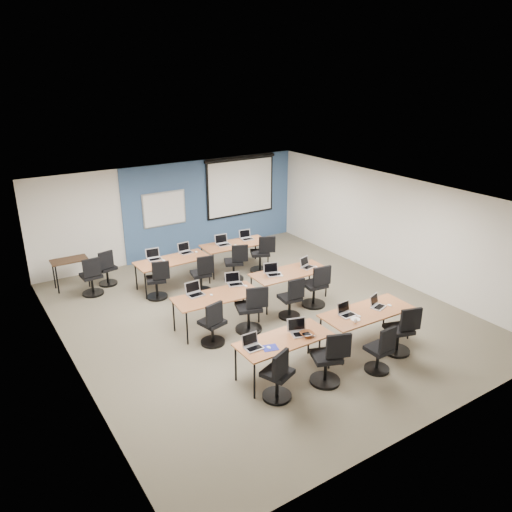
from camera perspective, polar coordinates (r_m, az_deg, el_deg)
floor at (r=11.25m, az=0.41°, el=-6.67°), size 8.00×9.00×0.02m
ceiling at (r=10.28m, az=0.45°, el=6.78°), size 8.00×9.00×0.02m
wall_back at (r=14.47m, az=-9.44°, el=5.17°), size 8.00×0.04×2.70m
wall_front at (r=7.72m, az=19.42°, el=-10.43°), size 8.00×0.04×2.70m
wall_left at (r=9.30m, az=-20.73°, el=-5.08°), size 0.04×9.00×2.70m
wall_right at (r=13.20m, az=15.13°, el=3.17°), size 0.04×9.00×2.70m
blue_accent_panel at (r=14.97m, az=-5.00°, el=5.90°), size 5.50×0.04×2.70m
whiteboard at (r=14.27m, az=-10.44°, el=5.30°), size 1.28×0.03×0.98m
projector_screen at (r=15.24m, az=-1.77°, el=8.32°), size 2.40×0.10×1.82m
training_table_front_left at (r=8.90m, az=3.21°, el=-9.69°), size 1.75×0.73×0.73m
training_table_front_right at (r=10.05m, az=12.57°, el=-6.38°), size 1.89×0.79×0.73m
training_table_mid_left at (r=10.48m, az=-4.52°, el=-4.74°), size 1.82×0.76×0.73m
training_table_mid_right at (r=11.64m, az=3.88°, el=-2.00°), size 1.84×0.77×0.73m
training_table_back_left at (r=12.50m, az=-9.52°, el=-0.59°), size 1.82×0.76×0.73m
training_table_back_right at (r=13.45m, az=-2.38°, el=1.25°), size 1.83×0.76×0.73m
laptop_0 at (r=8.59m, az=-0.42°, el=-10.08°), size 0.30×0.26×0.23m
mouse_0 at (r=8.60m, az=1.47°, el=-10.40°), size 0.09×0.11×0.03m
task_chair_0 at (r=8.44m, az=2.52°, el=-13.82°), size 0.53×0.50×0.98m
laptop_1 at (r=9.03m, az=4.99°, el=-8.44°), size 0.35×0.29×0.26m
mouse_1 at (r=9.01m, az=6.55°, el=-8.99°), size 0.09×0.11×0.03m
task_chair_1 at (r=8.90m, az=8.31°, el=-11.91°), size 0.57×0.54×1.02m
laptop_2 at (r=9.79m, az=10.28°, el=-6.30°), size 0.31×0.26×0.24m
mouse_2 at (r=9.78m, az=11.70°, el=-6.74°), size 0.06×0.09×0.03m
task_chair_2 at (r=9.39m, az=14.04°, el=-10.71°), size 0.46×0.46×0.95m
laptop_3 at (r=10.22m, az=13.66°, el=-5.35°), size 0.30×0.26×0.23m
mouse_3 at (r=10.34m, az=15.02°, el=-5.46°), size 0.10×0.12×0.04m
task_chair_3 at (r=10.04m, az=16.24°, el=-8.56°), size 0.54×0.52×1.00m
laptop_4 at (r=10.52m, az=-7.03°, el=-4.06°), size 0.34×0.29×0.26m
mouse_4 at (r=10.47m, az=-5.12°, el=-4.44°), size 0.07×0.10×0.03m
task_chair_4 at (r=9.96m, az=-4.94°, el=-8.05°), size 0.49×0.49×0.97m
laptop_5 at (r=10.94m, az=-2.49°, el=-2.92°), size 0.33×0.28×0.25m
mouse_5 at (r=10.83m, az=-1.18°, el=-3.44°), size 0.07×0.11×0.04m
task_chair_5 at (r=10.39m, az=-0.62°, el=-6.46°), size 0.59×0.57×1.04m
laptop_6 at (r=11.43m, az=1.95°, el=-1.83°), size 0.34×0.29×0.26m
mouse_6 at (r=11.37m, az=2.93°, el=-2.25°), size 0.09×0.12×0.04m
task_chair_6 at (r=10.96m, az=4.06°, el=-5.19°), size 0.48×0.48×0.97m
laptop_7 at (r=11.89m, az=5.78°, el=-1.01°), size 0.30×0.26×0.23m
mouse_7 at (r=11.94m, az=6.88°, el=-1.21°), size 0.06×0.09×0.03m
task_chair_7 at (r=11.52m, az=6.85°, el=-3.78°), size 0.55×0.55×1.03m
laptop_8 at (r=12.58m, az=-11.57°, el=-0.08°), size 0.34×0.29×0.26m
mouse_8 at (r=12.43m, az=-10.48°, el=-0.50°), size 0.09×0.12×0.04m
task_chair_8 at (r=12.05m, az=-11.17°, el=-3.02°), size 0.51×0.50×0.98m
laptop_9 at (r=12.88m, az=-8.10°, el=0.65°), size 0.33×0.28×0.25m
mouse_9 at (r=12.88m, az=-6.85°, el=0.48°), size 0.08×0.11×0.04m
task_chair_9 at (r=12.20m, az=-6.17°, el=-2.41°), size 0.50×0.50×0.98m
laptop_10 at (r=13.35m, az=-3.81°, el=1.57°), size 0.35×0.30×0.27m
mouse_10 at (r=13.28m, az=-2.36°, el=1.25°), size 0.06×0.10×0.04m
task_chair_10 at (r=12.83m, az=-2.38°, el=-1.08°), size 0.54×0.51×0.99m
laptop_11 at (r=13.76m, az=-1.10°, el=2.20°), size 0.33×0.28×0.25m
mouse_11 at (r=13.70m, az=0.39°, el=1.89°), size 0.07×0.10×0.03m
task_chair_11 at (r=13.36m, az=0.66°, el=-0.08°), size 0.58×0.54×1.02m
blue_mousepad at (r=8.61m, az=1.62°, el=-10.44°), size 0.31×0.28×0.01m
snack_bowl at (r=8.99m, az=5.85°, el=-8.85°), size 0.31×0.31×0.07m
snack_plate at (r=9.67m, az=11.30°, el=-7.09°), size 0.19×0.19×0.01m
coffee_cup at (r=9.53m, az=11.33°, el=-7.32°), size 0.05×0.05×0.05m
utility_table at (r=13.13m, az=-20.54°, el=-0.80°), size 0.86×0.48×0.75m
spare_chair_a at (r=13.08m, az=-16.67°, el=-1.63°), size 0.46×0.46×0.95m
spare_chair_b at (r=12.62m, az=-18.24°, el=-2.55°), size 0.51×0.51×0.99m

